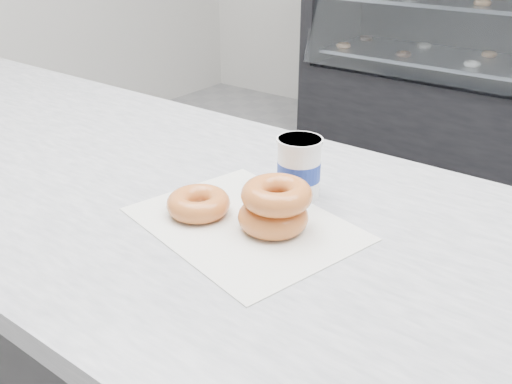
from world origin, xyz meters
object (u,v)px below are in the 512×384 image
counter (162,364)px  donut_single (198,203)px  coffee_cup (299,167)px  donut_stack (275,206)px

counter → donut_single: bearing=-13.5°
coffee_cup → donut_stack: bearing=-48.3°
donut_single → coffee_cup: 0.18m
donut_stack → coffee_cup: coffee_cup is taller
counter → coffee_cup: coffee_cup is taller
donut_stack → coffee_cup: bearing=106.7°
donut_stack → donut_single: bearing=-163.8°
donut_single → coffee_cup: size_ratio=0.98×
donut_single → donut_stack: donut_stack is taller
donut_stack → coffee_cup: size_ratio=1.45×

